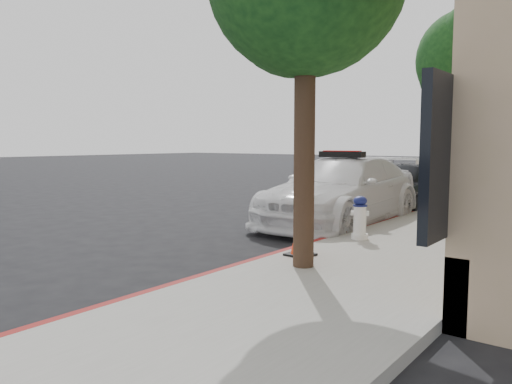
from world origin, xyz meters
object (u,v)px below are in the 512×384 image
Objects in this scene: fire_hydrant at (360,218)px; traffic_cone at (300,232)px; police_car at (341,190)px; parked_car_mid at (404,184)px; parked_car_far at (499,167)px.

traffic_cone is at bearing -116.29° from fire_hydrant.
police_car is 1.32× the size of parked_car_mid.
parked_car_far reaches higher than fire_hydrant.
fire_hydrant is 1.83m from traffic_cone.
parked_car_far is (0.00, 12.52, 0.02)m from parked_car_mid.
police_car reaches higher than parked_car_far.
parked_car_mid is 0.94× the size of parked_car_far.
police_car is 3.72m from parked_car_mid.
fire_hydrant is (1.44, -5.88, -0.17)m from parked_car_mid.
police_car is 16.23m from parked_car_far.
fire_hydrant is at bearing -55.46° from police_car.
fire_hydrant reaches higher than traffic_cone.
police_car is at bearing 109.30° from traffic_cone.
parked_car_mid is (0.10, 3.71, -0.09)m from police_car.
traffic_cone is (1.30, -20.23, -0.21)m from parked_car_far.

